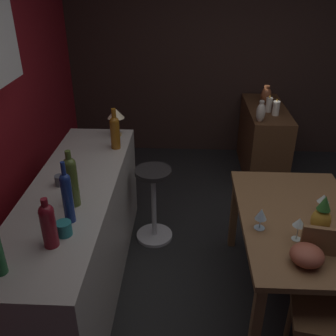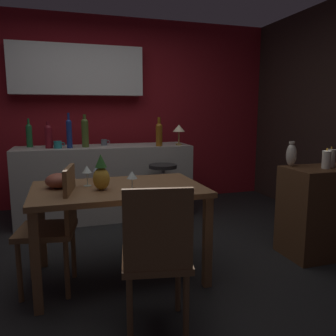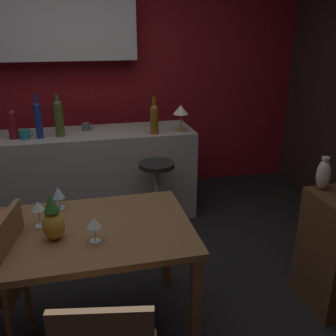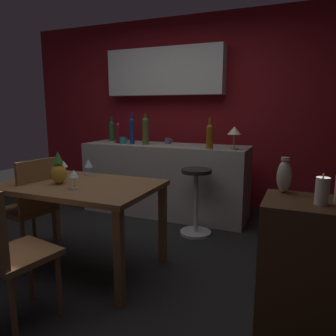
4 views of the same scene
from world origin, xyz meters
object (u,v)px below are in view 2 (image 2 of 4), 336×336
Objects in this scene: wine_bottle_amber at (159,133)px; pillar_candle_short at (331,158)px; wine_glass_left at (132,175)px; cup_teal at (58,145)px; dining_table at (119,198)px; chair_by_doorway at (157,255)px; bar_stool at (163,193)px; pineapple_centerpiece at (101,175)px; fruit_bowl at (58,181)px; wine_bottle_olive at (85,132)px; vase_ceramic_ivory at (291,155)px; wine_glass_center at (87,170)px; cup_slate at (104,142)px; counter_lamp at (179,129)px; wine_glass_right at (98,168)px; wine_bottle_cobalt at (69,132)px; wine_bottle_ruby at (48,135)px; pillar_candle_tall at (326,160)px; chair_near_window at (56,223)px; wine_bottle_green at (29,134)px.

wine_bottle_amber is 1.93m from pillar_candle_short.
wine_glass_left is 1.15× the size of cup_teal.
chair_by_doorway reaches higher than dining_table.
pineapple_centerpiece reaches higher than bar_stool.
dining_table is 0.26m from pineapple_centerpiece.
wine_bottle_olive reaches higher than fruit_bowl.
wine_glass_left is at bearing -62.03° from dining_table.
fruit_bowl is at bearing 151.62° from pineapple_centerpiece.
wine_glass_center is at bearing 178.11° from vase_ceramic_ivory.
wine_glass_left is at bearing 90.62° from chair_by_doorway.
cup_slate is at bearing 155.54° from wine_bottle_amber.
chair_by_doorway is 1.98m from bar_stool.
cup_teal is 0.49× the size of counter_lamp.
fruit_bowl is (-0.44, 0.09, 0.15)m from dining_table.
cup_slate is at bearing 89.43° from wine_glass_left.
bar_stool is 1.45m from wine_glass_left.
wine_bottle_amber is at bearing 51.96° from wine_glass_right.
wine_glass_left is 0.41× the size of wine_bottle_amber.
wine_bottle_amber is 1.62m from vase_ceramic_ivory.
chair_by_doorway is 1.02m from wine_glass_center.
counter_lamp is at bearing -15.69° from cup_slate.
wine_glass_center is 1.42m from cup_teal.
wine_bottle_cobalt reaches higher than pineapple_centerpiece.
wine_bottle_ruby reaches higher than pillar_candle_tall.
pillar_candle_tall reaches higher than bar_stool.
wine_bottle_olive reaches higher than wine_glass_right.
wine_bottle_olive reaches higher than bar_stool.
dining_table is at bearing -84.73° from wine_bottle_olive.
pillar_candle_short is at bearing -24.58° from vase_ceramic_ivory.
wine_bottle_ruby is at bearing 169.51° from wine_bottle_cobalt.
chair_near_window is 1.00× the size of chair_by_doorway.
cup_slate is (0.10, 1.68, 0.29)m from dining_table.
wine_glass_center is at bearing 157.46° from dining_table.
pillar_candle_short is at bearing -34.35° from wine_bottle_green.
counter_lamp is at bearing 121.04° from pillar_candle_short.
counter_lamp reaches higher than pillar_candle_tall.
chair_near_window is 1.89m from wine_bottle_green.
pillar_candle_tall is at bearing -2.67° from chair_near_window.
wine_bottle_ruby is 2.77× the size of cup_slate.
vase_ceramic_ivory is at bearing 6.93° from wine_glass_left.
chair_by_doorway is 4.03× the size of vase_ceramic_ivory.
fruit_bowl is at bearing 120.57° from chair_by_doorway.
wine_bottle_olive is at bearing 90.13° from pineapple_centerpiece.
wine_glass_left is at bearing -9.10° from chair_near_window.
wine_bottle_cobalt is 3.67× the size of cup_slate.
wine_bottle_olive is 2.59m from pillar_candle_tall.
dining_table is at bearing -11.98° from fruit_bowl.
wine_bottle_cobalt is 2.71m from pillar_candle_tall.
wine_bottle_olive reaches higher than counter_lamp.
wine_bottle_olive is at bearing 171.92° from wine_bottle_amber.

